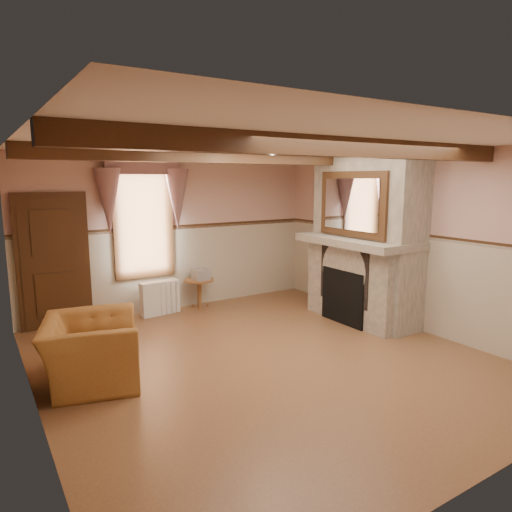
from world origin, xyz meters
TOP-DOWN VIEW (x-y plane):
  - floor at (0.00, 0.00)m, footprint 5.50×6.00m
  - ceiling at (0.00, 0.00)m, footprint 5.50×6.00m
  - wall_back at (0.00, 3.00)m, footprint 5.50×0.02m
  - wall_front at (0.00, -3.00)m, footprint 5.50×0.02m
  - wall_left at (-2.75, 0.00)m, footprint 0.02×6.00m
  - wall_right at (2.75, 0.00)m, footprint 0.02×6.00m
  - wainscot at (0.00, 0.00)m, footprint 5.50×6.00m
  - chair_rail at (0.00, 0.00)m, footprint 5.50×6.00m
  - firebox at (2.00, 0.60)m, footprint 0.20×0.95m
  - armchair at (-2.10, 0.52)m, footprint 1.32×1.42m
  - side_table at (0.32, 2.70)m, footprint 0.68×0.68m
  - book_stack at (0.33, 2.67)m, footprint 0.26×0.32m
  - radiator at (-0.45, 2.70)m, footprint 0.71×0.25m
  - bowl at (2.24, 0.79)m, footprint 0.35×0.35m
  - mantel_clock at (2.24, 1.40)m, footprint 0.14×0.24m
  - oil_lamp at (2.24, 1.26)m, footprint 0.11×0.11m
  - candle_red at (2.24, 0.22)m, footprint 0.06×0.06m
  - jar_yellow at (2.24, 0.16)m, footprint 0.06×0.06m
  - fireplace at (2.42, 0.60)m, footprint 0.85×2.00m
  - mantel at (2.24, 0.60)m, footprint 1.05×2.05m
  - overmantel_mirror at (2.06, 0.60)m, footprint 0.06×1.44m
  - door at (-2.10, 2.94)m, footprint 1.10×0.10m
  - window at (-0.60, 2.97)m, footprint 1.06×0.08m
  - window_drapes at (-0.60, 2.88)m, footprint 1.30×0.14m
  - ceiling_beam_front at (0.00, -1.20)m, footprint 5.50×0.18m
  - ceiling_beam_back at (0.00, 1.20)m, footprint 5.50×0.18m

SIDE VIEW (x-z plane):
  - floor at x=0.00m, z-range -0.01..0.01m
  - side_table at x=0.32m, z-range 0.00..0.55m
  - radiator at x=-0.45m, z-range 0.00..0.60m
  - armchair at x=-2.10m, z-range 0.00..0.78m
  - firebox at x=2.00m, z-range 0.00..0.90m
  - book_stack at x=0.33m, z-range 0.55..0.75m
  - wainscot at x=0.00m, z-range 0.00..1.50m
  - door at x=-2.10m, z-range 0.00..2.10m
  - mantel at x=2.24m, z-range 1.30..1.42m
  - wall_back at x=0.00m, z-range 0.00..2.80m
  - wall_front at x=0.00m, z-range 0.00..2.80m
  - wall_left at x=-2.75m, z-range 0.00..2.80m
  - wall_right at x=2.75m, z-range 0.00..2.80m
  - fireplace at x=2.42m, z-range 0.00..2.80m
  - bowl at x=2.24m, z-range 1.42..1.50m
  - jar_yellow at x=2.24m, z-range 1.42..1.54m
  - chair_rail at x=0.00m, z-range 1.46..1.54m
  - candle_red at x=2.24m, z-range 1.42..1.58m
  - mantel_clock at x=2.24m, z-range 1.42..1.62m
  - oil_lamp at x=2.24m, z-range 1.42..1.70m
  - window at x=-0.60m, z-range 0.64..2.66m
  - overmantel_mirror at x=2.06m, z-range 1.45..2.49m
  - window_drapes at x=-0.60m, z-range 1.55..2.95m
  - ceiling_beam_front at x=0.00m, z-range 2.60..2.80m
  - ceiling_beam_back at x=0.00m, z-range 2.60..2.80m
  - ceiling at x=0.00m, z-range 2.79..2.80m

